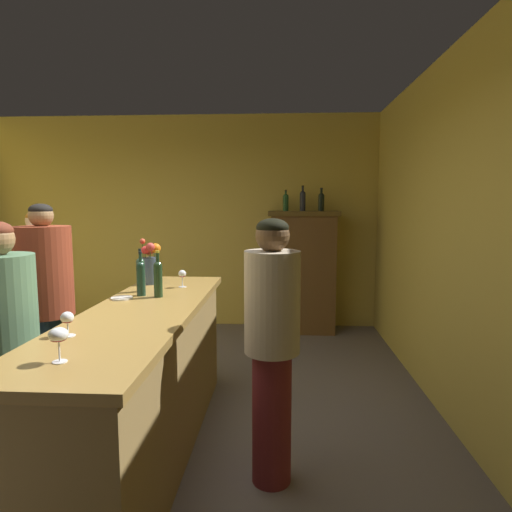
{
  "coord_description": "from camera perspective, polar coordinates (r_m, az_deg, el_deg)",
  "views": [
    {
      "loc": [
        1.38,
        -2.77,
        1.66
      ],
      "look_at": [
        1.22,
        -0.02,
        1.33
      ],
      "focal_mm": 30.33,
      "sensor_mm": 36.0,
      "label": 1
    }
  ],
  "objects": [
    {
      "name": "wine_bottle_chardonnay",
      "position": [
        3.27,
        -14.95,
        -2.64
      ],
      "size": [
        0.06,
        0.06,
        0.32
      ],
      "color": "#1B3626",
      "rests_on": "bar_counter"
    },
    {
      "name": "patron_by_cabinet",
      "position": [
        3.57,
        -25.93,
        -6.09
      ],
      "size": [
        0.4,
        0.4,
        1.67
      ],
      "rotation": [
        0.0,
        0.0,
        -0.74
      ],
      "color": "navy",
      "rests_on": "ground"
    },
    {
      "name": "wine_glass_front",
      "position": [
        2.4,
        -23.63,
        -7.67
      ],
      "size": [
        0.07,
        0.07,
        0.13
      ],
      "color": "white",
      "rests_on": "bar_counter"
    },
    {
      "name": "cheese_plate",
      "position": [
        3.22,
        -17.27,
        -5.32
      ],
      "size": [
        0.15,
        0.15,
        0.01
      ],
      "primitive_type": "cylinder",
      "color": "white",
      "rests_on": "bar_counter"
    },
    {
      "name": "display_cabinet",
      "position": [
        5.66,
        6.19,
        -1.74
      ],
      "size": [
        0.9,
        0.47,
        1.58
      ],
      "color": "brown",
      "rests_on": "ground"
    },
    {
      "name": "wine_glass_rear",
      "position": [
        3.54,
        -9.7,
        -2.48
      ],
      "size": [
        0.06,
        0.06,
        0.14
      ],
      "color": "white",
      "rests_on": "bar_counter"
    },
    {
      "name": "bar_counter",
      "position": [
        3.04,
        -14.53,
        -15.82
      ],
      "size": [
        0.68,
        2.49,
        0.99
      ],
      "color": "olive",
      "rests_on": "ground"
    },
    {
      "name": "bartender",
      "position": [
        2.56,
        2.13,
        -10.95
      ],
      "size": [
        0.32,
        0.32,
        1.58
      ],
      "rotation": [
        0.0,
        0.0,
        3.39
      ],
      "color": "maroon",
      "rests_on": "ground"
    },
    {
      "name": "patron_near_entrance",
      "position": [
        4.62,
        -26.66,
        -3.63
      ],
      "size": [
        0.32,
        0.32,
        1.6
      ],
      "rotation": [
        0.0,
        0.0,
        -0.88
      ],
      "color": "#2D2F35",
      "rests_on": "ground"
    },
    {
      "name": "wine_bottle_merlot",
      "position": [
        3.42,
        -14.99,
        -2.18
      ],
      "size": [
        0.06,
        0.06,
        0.33
      ],
      "color": "#294B34",
      "rests_on": "bar_counter"
    },
    {
      "name": "display_bottle_midleft",
      "position": [
        5.6,
        6.17,
        7.38
      ],
      "size": [
        0.07,
        0.07,
        0.32
      ],
      "color": "#242634",
      "rests_on": "display_cabinet"
    },
    {
      "name": "display_bottle_center",
      "position": [
        5.61,
        8.6,
        7.2
      ],
      "size": [
        0.08,
        0.08,
        0.29
      ],
      "color": "black",
      "rests_on": "display_cabinet"
    },
    {
      "name": "wall_back",
      "position": [
        6.08,
        -9.83,
        4.48
      ],
      "size": [
        5.44,
        0.12,
        2.85
      ],
      "primitive_type": "cube",
      "color": "gold",
      "rests_on": "ground"
    },
    {
      "name": "display_bottle_left",
      "position": [
        5.59,
        3.94,
        7.18
      ],
      "size": [
        0.07,
        0.07,
        0.27
      ],
      "color": "#235228",
      "rests_on": "display_cabinet"
    },
    {
      "name": "wall_right",
      "position": [
        3.08,
        29.06,
        1.62
      ],
      "size": [
        0.12,
        6.31,
        2.85
      ],
      "primitive_type": "cube",
      "color": "gold",
      "rests_on": "ground"
    },
    {
      "name": "flower_arrangement",
      "position": [
        3.74,
        -13.79,
        -1.04
      ],
      "size": [
        0.18,
        0.17,
        0.38
      ],
      "color": "#3E5067",
      "rests_on": "bar_counter"
    },
    {
      "name": "wine_bottle_syrah",
      "position": [
        3.19,
        -12.8,
        -2.7
      ],
      "size": [
        0.06,
        0.06,
        0.34
      ],
      "color": "#1F371D",
      "rests_on": "bar_counter"
    },
    {
      "name": "patron_in_grey",
      "position": [
        2.97,
        -30.42,
        -9.98
      ],
      "size": [
        0.4,
        0.4,
        1.57
      ],
      "rotation": [
        0.0,
        0.0,
        0.12
      ],
      "color": "gray",
      "rests_on": "ground"
    },
    {
      "name": "wine_glass_mid",
      "position": [
        2.02,
        -24.61,
        -9.61
      ],
      "size": [
        0.08,
        0.08,
        0.15
      ],
      "color": "white",
      "rests_on": "bar_counter"
    },
    {
      "name": "floor",
      "position": [
        3.51,
        -22.01,
        -21.94
      ],
      "size": [
        8.04,
        8.04,
        0.0
      ],
      "primitive_type": "plane",
      "color": "#68605B",
      "rests_on": "ground"
    }
  ]
}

